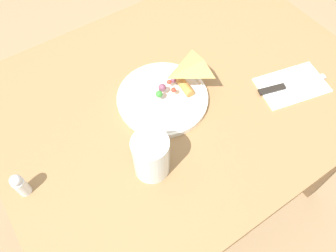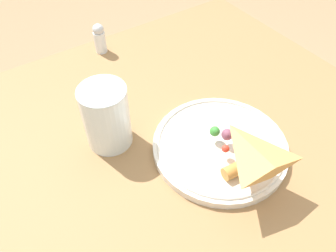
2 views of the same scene
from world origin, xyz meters
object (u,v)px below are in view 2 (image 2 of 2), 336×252
object	(u,v)px
dining_table	(233,203)
milk_glass	(107,118)
salt_shaker	(100,38)
plate_pizza	(221,146)

from	to	relation	value
dining_table	milk_glass	xyz separation A→B (m)	(-0.21, -0.16, 0.16)
salt_shaker	dining_table	bearing A→B (deg)	4.58
plate_pizza	salt_shaker	bearing A→B (deg)	-174.08
dining_table	salt_shaker	xyz separation A→B (m)	(-0.49, -0.04, 0.14)
plate_pizza	milk_glass	world-z (taller)	milk_glass
dining_table	plate_pizza	world-z (taller)	plate_pizza
milk_glass	salt_shaker	xyz separation A→B (m)	(-0.28, 0.12, -0.02)
dining_table	milk_glass	bearing A→B (deg)	-142.58
plate_pizza	milk_glass	size ratio (longest dim) A/B	1.99
salt_shaker	plate_pizza	bearing A→B (deg)	5.92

